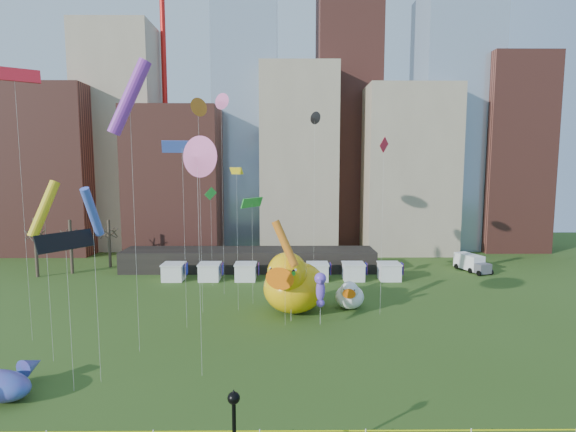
{
  "coord_description": "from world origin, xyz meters",
  "views": [
    {
      "loc": [
        1.43,
        -22.91,
        15.61
      ],
      "look_at": [
        1.68,
        9.18,
        12.0
      ],
      "focal_mm": 27.0,
      "sensor_mm": 36.0,
      "label": 1
    }
  ],
  "objects_px": {
    "big_duck": "(293,284)",
    "seahorse_green": "(291,280)",
    "seahorse_purple": "(321,287)",
    "box_truck": "(471,263)",
    "whale_inflatable": "(1,384)",
    "small_duck": "(350,295)"
  },
  "relations": [
    {
      "from": "big_duck",
      "to": "seahorse_green",
      "type": "relative_size",
      "value": 1.67
    },
    {
      "from": "box_truck",
      "to": "big_duck",
      "type": "bearing_deg",
      "value": -163.64
    },
    {
      "from": "big_duck",
      "to": "seahorse_green",
      "type": "distance_m",
      "value": 2.96
    },
    {
      "from": "seahorse_green",
      "to": "seahorse_purple",
      "type": "height_order",
      "value": "seahorse_green"
    },
    {
      "from": "seahorse_green",
      "to": "box_truck",
      "type": "bearing_deg",
      "value": 26.82
    },
    {
      "from": "big_duck",
      "to": "small_duck",
      "type": "xyz_separation_m",
      "value": [
        6.29,
        1.23,
        -1.67
      ]
    },
    {
      "from": "big_duck",
      "to": "whale_inflatable",
      "type": "xyz_separation_m",
      "value": [
        -20.17,
        -17.21,
        -2.2
      ]
    },
    {
      "from": "whale_inflatable",
      "to": "box_truck",
      "type": "height_order",
      "value": "box_truck"
    },
    {
      "from": "seahorse_green",
      "to": "big_duck",
      "type": "bearing_deg",
      "value": 73.67
    },
    {
      "from": "whale_inflatable",
      "to": "small_duck",
      "type": "bearing_deg",
      "value": 52.44
    },
    {
      "from": "seahorse_purple",
      "to": "whale_inflatable",
      "type": "relative_size",
      "value": 0.84
    },
    {
      "from": "small_duck",
      "to": "whale_inflatable",
      "type": "bearing_deg",
      "value": -134.75
    },
    {
      "from": "seahorse_purple",
      "to": "small_duck",
      "type": "bearing_deg",
      "value": 65.61
    },
    {
      "from": "seahorse_purple",
      "to": "big_duck",
      "type": "bearing_deg",
      "value": 139.96
    },
    {
      "from": "big_duck",
      "to": "whale_inflatable",
      "type": "bearing_deg",
      "value": -120.14
    },
    {
      "from": "big_duck",
      "to": "seahorse_purple",
      "type": "height_order",
      "value": "big_duck"
    },
    {
      "from": "seahorse_purple",
      "to": "box_truck",
      "type": "height_order",
      "value": "seahorse_purple"
    },
    {
      "from": "big_duck",
      "to": "small_duck",
      "type": "relative_size",
      "value": 2.15
    },
    {
      "from": "big_duck",
      "to": "small_duck",
      "type": "height_order",
      "value": "big_duck"
    },
    {
      "from": "seahorse_purple",
      "to": "whale_inflatable",
      "type": "bearing_deg",
      "value": -136.12
    },
    {
      "from": "seahorse_green",
      "to": "box_truck",
      "type": "distance_m",
      "value": 35.07
    },
    {
      "from": "seahorse_green",
      "to": "whale_inflatable",
      "type": "height_order",
      "value": "seahorse_green"
    }
  ]
}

